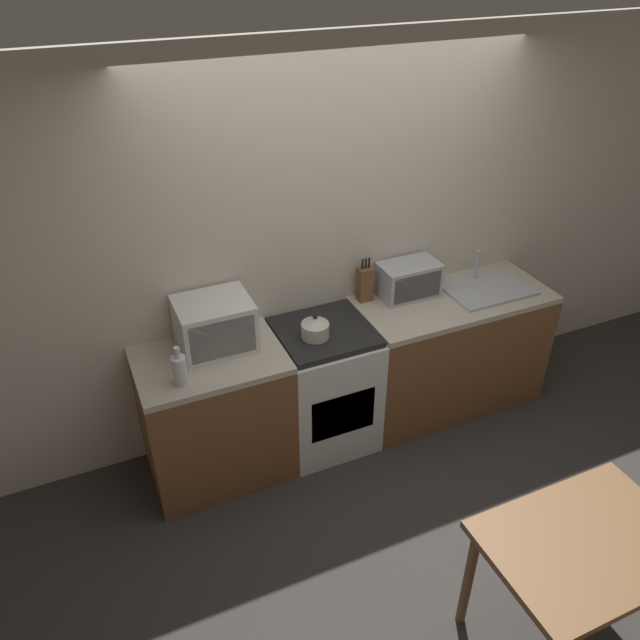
{
  "coord_description": "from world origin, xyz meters",
  "views": [
    {
      "loc": [
        -1.6,
        -2.3,
        3.1
      ],
      "look_at": [
        -0.31,
        0.61,
        1.05
      ],
      "focal_mm": 35.0,
      "sensor_mm": 36.0,
      "label": 1
    }
  ],
  "objects_px": {
    "microwave": "(215,324)",
    "bottle": "(180,370)",
    "dining_table": "(584,555)",
    "toaster_oven": "(409,280)",
    "stove_range": "(324,385)",
    "kettle": "(315,327)"
  },
  "relations": [
    {
      "from": "microwave",
      "to": "toaster_oven",
      "type": "height_order",
      "value": "microwave"
    },
    {
      "from": "microwave",
      "to": "bottle",
      "type": "bearing_deg",
      "value": -136.0
    },
    {
      "from": "stove_range",
      "to": "toaster_oven",
      "type": "xyz_separation_m",
      "value": [
        0.71,
        0.17,
        0.57
      ]
    },
    {
      "from": "microwave",
      "to": "toaster_oven",
      "type": "xyz_separation_m",
      "value": [
        1.38,
        0.06,
        -0.04
      ]
    },
    {
      "from": "stove_range",
      "to": "dining_table",
      "type": "xyz_separation_m",
      "value": [
        0.49,
        -1.83,
        0.19
      ]
    },
    {
      "from": "stove_range",
      "to": "microwave",
      "type": "bearing_deg",
      "value": 171.03
    },
    {
      "from": "stove_range",
      "to": "bottle",
      "type": "bearing_deg",
      "value": -170.03
    },
    {
      "from": "microwave",
      "to": "dining_table",
      "type": "height_order",
      "value": "microwave"
    },
    {
      "from": "kettle",
      "to": "dining_table",
      "type": "xyz_separation_m",
      "value": [
        0.57,
        -1.78,
        -0.33
      ]
    },
    {
      "from": "dining_table",
      "to": "microwave",
      "type": "bearing_deg",
      "value": 120.93
    },
    {
      "from": "kettle",
      "to": "bottle",
      "type": "distance_m",
      "value": 0.88
    },
    {
      "from": "microwave",
      "to": "kettle",
      "type": "bearing_deg",
      "value": -14.7
    },
    {
      "from": "bottle",
      "to": "kettle",
      "type": "bearing_deg",
      "value": 7.79
    },
    {
      "from": "kettle",
      "to": "bottle",
      "type": "bearing_deg",
      "value": -172.21
    },
    {
      "from": "stove_range",
      "to": "dining_table",
      "type": "relative_size",
      "value": 0.97
    },
    {
      "from": "bottle",
      "to": "toaster_oven",
      "type": "relative_size",
      "value": 0.6
    },
    {
      "from": "stove_range",
      "to": "dining_table",
      "type": "bearing_deg",
      "value": -75.05
    },
    {
      "from": "microwave",
      "to": "bottle",
      "type": "relative_size",
      "value": 1.82
    },
    {
      "from": "bottle",
      "to": "toaster_oven",
      "type": "distance_m",
      "value": 1.7
    },
    {
      "from": "toaster_oven",
      "to": "bottle",
      "type": "bearing_deg",
      "value": -168.67
    },
    {
      "from": "dining_table",
      "to": "toaster_oven",
      "type": "bearing_deg",
      "value": 83.68
    },
    {
      "from": "bottle",
      "to": "microwave",
      "type": "bearing_deg",
      "value": 44.0
    }
  ]
}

